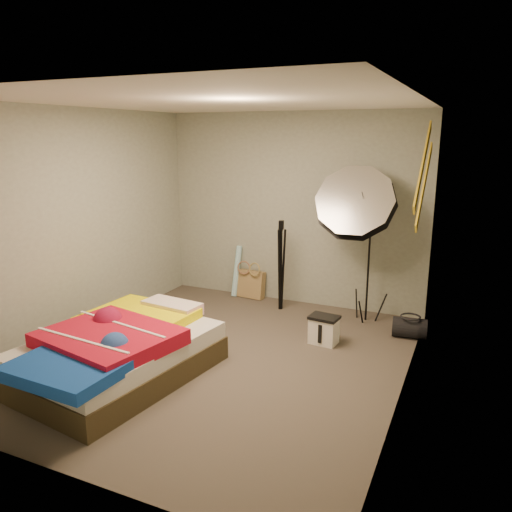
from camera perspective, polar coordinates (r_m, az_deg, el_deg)
The scene contains 15 objects.
floor at distance 5.18m, azimuth -3.81°, elevation -11.63°, with size 4.00×4.00×0.00m, color #50493E.
ceiling at distance 4.69m, azimuth -4.32°, elevation 17.19°, with size 4.00×4.00×0.00m, color silver.
wall_back at distance 6.58m, azimuth 4.22°, elevation 5.28°, with size 3.50×3.50×0.00m, color #99A090.
wall_front at distance 3.22m, azimuth -21.13°, elevation -4.71°, with size 3.50×3.50×0.00m, color #99A090.
wall_left at distance 5.80m, azimuth -19.51°, elevation 3.37°, with size 4.00×4.00×0.00m, color #99A090.
wall_right at distance 4.26m, azimuth 17.22°, elevation -0.00°, with size 4.00×4.00×0.00m, color #99A090.
tote_bag at distance 6.93m, azimuth -0.54°, elevation -3.24°, with size 0.38×0.11×0.38m, color tan.
wrapping_roll at distance 6.98m, azimuth -2.22°, elevation -1.73°, with size 0.08×0.08×0.71m, color #4FB9D6.
camera_case at distance 5.51m, azimuth 7.76°, elevation -8.46°, with size 0.29×0.20×0.29m, color white.
duffel_bag at distance 5.88m, azimuth 17.15°, elevation -7.85°, with size 0.23×0.23×0.37m, color black.
wall_stripe_upper at distance 4.75m, azimuth 18.52°, elevation 9.84°, with size 0.02×1.10×0.10m, color gold.
wall_stripe_lower at distance 5.01m, azimuth 18.66°, elevation 7.71°, with size 0.02×1.10×0.10m, color gold.
bed at distance 4.87m, azimuth -15.46°, elevation -10.44°, with size 1.48×2.01×0.52m.
photo_umbrella at distance 5.88m, azimuth 11.34°, elevation 5.73°, with size 1.14×0.84×1.98m.
camera_tripod at distance 6.35m, azimuth 2.86°, elevation -0.37°, with size 0.08×0.08×1.17m.
Camera 1 is at (2.22, -4.12, 2.22)m, focal length 35.00 mm.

